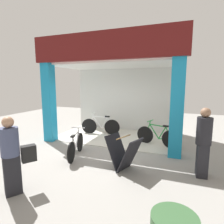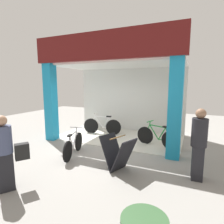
{
  "view_description": "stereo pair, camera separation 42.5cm",
  "coord_description": "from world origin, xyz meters",
  "px_view_note": "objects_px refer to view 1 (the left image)",
  "views": [
    {
      "loc": [
        2.4,
        -5.72,
        2.2
      ],
      "look_at": [
        0.0,
        0.68,
        1.15
      ],
      "focal_mm": 29.74,
      "sensor_mm": 36.0,
      "label": 1
    },
    {
      "loc": [
        2.79,
        -5.56,
        2.2
      ],
      "look_at": [
        0.0,
        0.68,
        1.15
      ],
      "focal_mm": 29.74,
      "sensor_mm": 36.0,
      "label": 2
    }
  ],
  "objects_px": {
    "bicycle_inside_1": "(158,136)",
    "pedestrian_1": "(13,155)",
    "bicycle_parked_0": "(76,146)",
    "sandwich_board_sign": "(123,153)",
    "bicycle_inside_0": "(101,126)",
    "pedestrian_2": "(203,141)"
  },
  "relations": [
    {
      "from": "bicycle_inside_0",
      "to": "sandwich_board_sign",
      "type": "distance_m",
      "value": 3.47
    },
    {
      "from": "pedestrian_1",
      "to": "pedestrian_2",
      "type": "height_order",
      "value": "pedestrian_2"
    },
    {
      "from": "bicycle_inside_1",
      "to": "sandwich_board_sign",
      "type": "bearing_deg",
      "value": -105.04
    },
    {
      "from": "bicycle_parked_0",
      "to": "sandwich_board_sign",
      "type": "relative_size",
      "value": 1.53
    },
    {
      "from": "bicycle_inside_1",
      "to": "pedestrian_1",
      "type": "xyz_separation_m",
      "value": [
        -2.34,
        -3.96,
        0.46
      ]
    },
    {
      "from": "pedestrian_1",
      "to": "sandwich_board_sign",
      "type": "bearing_deg",
      "value": 45.19
    },
    {
      "from": "bicycle_inside_0",
      "to": "pedestrian_1",
      "type": "bearing_deg",
      "value": -87.79
    },
    {
      "from": "sandwich_board_sign",
      "to": "bicycle_parked_0",
      "type": "bearing_deg",
      "value": 168.7
    },
    {
      "from": "pedestrian_2",
      "to": "pedestrian_1",
      "type": "bearing_deg",
      "value": -149.61
    },
    {
      "from": "sandwich_board_sign",
      "to": "pedestrian_1",
      "type": "xyz_separation_m",
      "value": [
        -1.75,
        -1.76,
        0.37
      ]
    },
    {
      "from": "bicycle_inside_1",
      "to": "pedestrian_2",
      "type": "distance_m",
      "value": 2.3
    },
    {
      "from": "bicycle_inside_0",
      "to": "pedestrian_1",
      "type": "xyz_separation_m",
      "value": [
        0.18,
        -4.65,
        0.44
      ]
    },
    {
      "from": "bicycle_inside_0",
      "to": "sandwich_board_sign",
      "type": "xyz_separation_m",
      "value": [
        1.93,
        -2.89,
        0.07
      ]
    },
    {
      "from": "bicycle_inside_1",
      "to": "bicycle_parked_0",
      "type": "height_order",
      "value": "bicycle_inside_1"
    },
    {
      "from": "bicycle_parked_0",
      "to": "bicycle_inside_1",
      "type": "bearing_deg",
      "value": 40.74
    },
    {
      "from": "bicycle_parked_0",
      "to": "pedestrian_2",
      "type": "xyz_separation_m",
      "value": [
        3.44,
        0.03,
        0.52
      ]
    },
    {
      "from": "bicycle_inside_1",
      "to": "pedestrian_2",
      "type": "height_order",
      "value": "pedestrian_2"
    },
    {
      "from": "pedestrian_2",
      "to": "bicycle_inside_1",
      "type": "bearing_deg",
      "value": 124.09
    },
    {
      "from": "bicycle_parked_0",
      "to": "pedestrian_1",
      "type": "bearing_deg",
      "value": -94.18
    },
    {
      "from": "bicycle_parked_0",
      "to": "bicycle_inside_0",
      "type": "bearing_deg",
      "value": 97.35
    },
    {
      "from": "pedestrian_1",
      "to": "pedestrian_2",
      "type": "bearing_deg",
      "value": 30.39
    },
    {
      "from": "pedestrian_1",
      "to": "pedestrian_2",
      "type": "xyz_separation_m",
      "value": [
        3.6,
        2.11,
        0.05
      ]
    }
  ]
}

